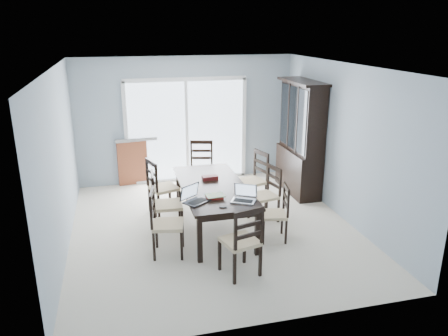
{
  "coord_description": "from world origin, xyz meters",
  "views": [
    {
      "loc": [
        -1.42,
        -6.35,
        3.16
      ],
      "look_at": [
        0.18,
        0.0,
        1.03
      ],
      "focal_mm": 35.0,
      "sensor_mm": 36.0,
      "label": 1
    }
  ],
  "objects_px": {
    "chair_left_near": "(161,216)",
    "laptop_dark": "(197,198)",
    "china_hutch": "(300,139)",
    "cell_phone": "(223,207)",
    "chair_right_mid": "(269,188)",
    "chair_end_near": "(244,235)",
    "chair_end_far": "(201,161)",
    "game_box": "(210,178)",
    "hot_tub": "(154,149)",
    "chair_left_mid": "(161,197)",
    "chair_right_far": "(256,173)",
    "laptop_silver": "(243,198)",
    "chair_left_far": "(158,181)",
    "dining_table": "(213,190)",
    "chair_right_near": "(279,207)"
  },
  "relations": [
    {
      "from": "china_hutch",
      "to": "chair_left_far",
      "type": "height_order",
      "value": "china_hutch"
    },
    {
      "from": "chair_right_mid",
      "to": "chair_end_near",
      "type": "relative_size",
      "value": 0.93
    },
    {
      "from": "chair_left_mid",
      "to": "cell_phone",
      "type": "bearing_deg",
      "value": 42.48
    },
    {
      "from": "laptop_silver",
      "to": "cell_phone",
      "type": "bearing_deg",
      "value": -128.37
    },
    {
      "from": "chair_right_mid",
      "to": "laptop_silver",
      "type": "height_order",
      "value": "chair_right_mid"
    },
    {
      "from": "laptop_silver",
      "to": "chair_left_near",
      "type": "bearing_deg",
      "value": -156.27
    },
    {
      "from": "chair_left_near",
      "to": "hot_tub",
      "type": "height_order",
      "value": "chair_left_near"
    },
    {
      "from": "chair_left_near",
      "to": "chair_end_near",
      "type": "relative_size",
      "value": 0.98
    },
    {
      "from": "laptop_silver",
      "to": "chair_right_near",
      "type": "bearing_deg",
      "value": 43.71
    },
    {
      "from": "chair_left_near",
      "to": "chair_end_near",
      "type": "bearing_deg",
      "value": 59.14
    },
    {
      "from": "china_hutch",
      "to": "laptop_dark",
      "type": "distance_m",
      "value": 3.06
    },
    {
      "from": "chair_end_far",
      "to": "laptop_dark",
      "type": "height_order",
      "value": "chair_end_far"
    },
    {
      "from": "chair_end_far",
      "to": "game_box",
      "type": "height_order",
      "value": "chair_end_far"
    },
    {
      "from": "chair_left_far",
      "to": "chair_right_far",
      "type": "relative_size",
      "value": 0.98
    },
    {
      "from": "game_box",
      "to": "cell_phone",
      "type": "bearing_deg",
      "value": -93.48
    },
    {
      "from": "dining_table",
      "to": "chair_left_near",
      "type": "relative_size",
      "value": 1.94
    },
    {
      "from": "dining_table",
      "to": "china_hutch",
      "type": "relative_size",
      "value": 1.0
    },
    {
      "from": "dining_table",
      "to": "chair_left_mid",
      "type": "height_order",
      "value": "chair_left_mid"
    },
    {
      "from": "chair_left_near",
      "to": "laptop_silver",
      "type": "xyz_separation_m",
      "value": [
        1.18,
        -0.12,
        0.21
      ]
    },
    {
      "from": "china_hutch",
      "to": "chair_right_far",
      "type": "relative_size",
      "value": 1.87
    },
    {
      "from": "hot_tub",
      "to": "chair_right_near",
      "type": "bearing_deg",
      "value": -68.8
    },
    {
      "from": "dining_table",
      "to": "chair_right_near",
      "type": "xyz_separation_m",
      "value": [
        0.9,
        -0.61,
        -0.14
      ]
    },
    {
      "from": "hot_tub",
      "to": "chair_right_far",
      "type": "bearing_deg",
      "value": -58.03
    },
    {
      "from": "chair_end_far",
      "to": "chair_right_mid",
      "type": "bearing_deg",
      "value": 132.81
    },
    {
      "from": "chair_end_far",
      "to": "cell_phone",
      "type": "relative_size",
      "value": 10.98
    },
    {
      "from": "dining_table",
      "to": "chair_end_far",
      "type": "bearing_deg",
      "value": 85.08
    },
    {
      "from": "china_hutch",
      "to": "chair_end_far",
      "type": "height_order",
      "value": "china_hutch"
    },
    {
      "from": "china_hutch",
      "to": "laptop_silver",
      "type": "bearing_deg",
      "value": -130.96
    },
    {
      "from": "chair_left_far",
      "to": "game_box",
      "type": "xyz_separation_m",
      "value": [
        0.8,
        -0.5,
        0.17
      ]
    },
    {
      "from": "chair_left_far",
      "to": "laptop_dark",
      "type": "bearing_deg",
      "value": -1.46
    },
    {
      "from": "chair_right_far",
      "to": "hot_tub",
      "type": "bearing_deg",
      "value": 15.33
    },
    {
      "from": "china_hutch",
      "to": "chair_end_far",
      "type": "bearing_deg",
      "value": 166.77
    },
    {
      "from": "game_box",
      "to": "hot_tub",
      "type": "distance_m",
      "value": 3.12
    },
    {
      "from": "chair_left_far",
      "to": "chair_right_mid",
      "type": "xyz_separation_m",
      "value": [
        1.78,
        -0.66,
        -0.04
      ]
    },
    {
      "from": "cell_phone",
      "to": "laptop_dark",
      "type": "bearing_deg",
      "value": 156.51
    },
    {
      "from": "chair_end_near",
      "to": "cell_phone",
      "type": "xyz_separation_m",
      "value": [
        -0.13,
        0.61,
        0.14
      ]
    },
    {
      "from": "chair_left_mid",
      "to": "chair_right_far",
      "type": "relative_size",
      "value": 1.0
    },
    {
      "from": "china_hutch",
      "to": "game_box",
      "type": "height_order",
      "value": "china_hutch"
    },
    {
      "from": "laptop_silver",
      "to": "laptop_dark",
      "type": "bearing_deg",
      "value": -162.29
    },
    {
      "from": "laptop_silver",
      "to": "hot_tub",
      "type": "bearing_deg",
      "value": 132.08
    },
    {
      "from": "dining_table",
      "to": "cell_phone",
      "type": "xyz_separation_m",
      "value": [
        -0.06,
        -0.9,
        0.08
      ]
    },
    {
      "from": "chair_left_near",
      "to": "laptop_dark",
      "type": "bearing_deg",
      "value": 102.73
    },
    {
      "from": "chair_end_near",
      "to": "chair_end_far",
      "type": "height_order",
      "value": "chair_end_far"
    },
    {
      "from": "chair_right_mid",
      "to": "chair_end_far",
      "type": "height_order",
      "value": "chair_end_far"
    },
    {
      "from": "chair_left_mid",
      "to": "chair_left_near",
      "type": "bearing_deg",
      "value": -3.8
    },
    {
      "from": "china_hutch",
      "to": "game_box",
      "type": "bearing_deg",
      "value": -154.3
    },
    {
      "from": "chair_right_mid",
      "to": "hot_tub",
      "type": "bearing_deg",
      "value": 13.65
    },
    {
      "from": "chair_left_near",
      "to": "chair_right_far",
      "type": "distance_m",
      "value": 2.34
    },
    {
      "from": "laptop_dark",
      "to": "cell_phone",
      "type": "distance_m",
      "value": 0.42
    },
    {
      "from": "chair_left_near",
      "to": "chair_right_far",
      "type": "relative_size",
      "value": 0.96
    }
  ]
}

